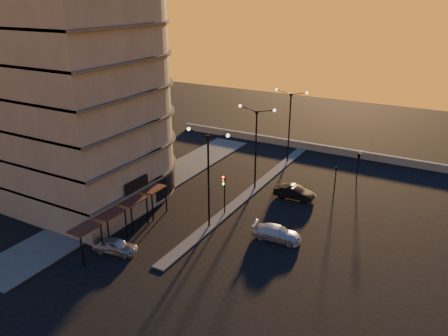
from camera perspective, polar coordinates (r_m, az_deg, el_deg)
ground at (r=41.80m, az=-1.95°, el=-7.65°), size 120.00×120.00×0.00m
sidewalk_west at (r=50.20m, az=-9.88°, el=-2.66°), size 5.00×40.00×0.12m
median at (r=49.67m, az=4.03°, el=-2.65°), size 1.20×36.00×0.12m
parapet at (r=62.83m, az=12.01°, el=2.64°), size 44.00×0.50×1.00m
building at (r=46.19m, az=-17.40°, el=10.02°), size 14.35×17.08×25.00m
streetlamp_near at (r=39.37m, az=-2.05°, el=-0.54°), size 4.32×0.32×9.51m
streetlamp_mid at (r=47.67m, az=4.20°, el=3.42°), size 4.32×0.32×9.51m
streetlamp_far at (r=56.52m, az=8.57°, el=6.16°), size 4.32×0.32×9.51m
traffic_light_main at (r=42.72m, az=-0.00°, el=-2.63°), size 0.28×0.44×4.25m
signal_east_a at (r=49.98m, az=14.39°, el=-0.82°), size 0.13×0.16×3.60m
signal_east_b at (r=52.94m, az=17.24°, el=1.50°), size 0.42×1.99×3.60m
car_hatchback at (r=38.73m, az=-14.05°, el=-9.82°), size 4.08×2.32×1.31m
car_sedan at (r=47.61m, az=9.13°, el=-3.15°), size 4.36×1.66×1.42m
car_wagon at (r=39.73m, az=6.91°, el=-8.44°), size 4.53×2.12×1.28m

